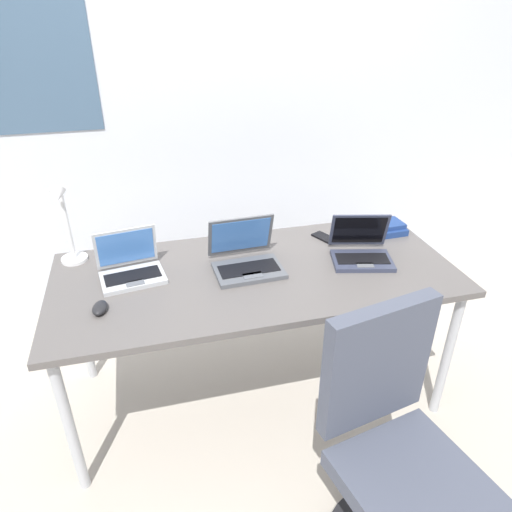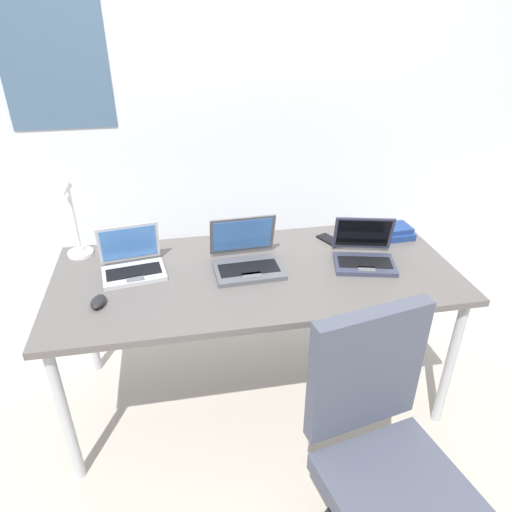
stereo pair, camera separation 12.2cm
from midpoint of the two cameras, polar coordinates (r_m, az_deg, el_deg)
ground_plane at (r=2.56m, az=1.42°, el=-16.25°), size 12.00×12.00×0.00m
wall_back at (r=2.93m, az=-2.91°, el=18.83°), size 6.00×0.13×2.60m
desk at (r=2.13m, az=1.64°, el=-3.24°), size 1.80×0.80×0.74m
desk_lamp at (r=2.26m, az=-20.17°, el=4.14°), size 0.12×0.18×0.40m
laptop_back_right at (r=2.13m, az=-13.31°, el=-0.97°), size 0.30×0.25×0.20m
laptop_back_left at (r=2.11m, az=0.50°, el=-0.34°), size 0.31×0.28×0.22m
laptop_mid_desk at (r=2.22m, az=14.63°, el=0.17°), size 0.32×0.31×0.20m
computer_mouse at (r=1.96m, az=-17.07°, el=-5.40°), size 0.07×0.10×0.03m
cell_phone at (r=2.40m, az=10.45°, el=1.93°), size 0.12×0.15×0.01m
book_stack at (r=2.51m, az=17.87°, el=2.78°), size 0.19×0.15×0.06m
office_chair at (r=1.82m, az=17.36°, el=-24.37°), size 0.52×0.58×0.97m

